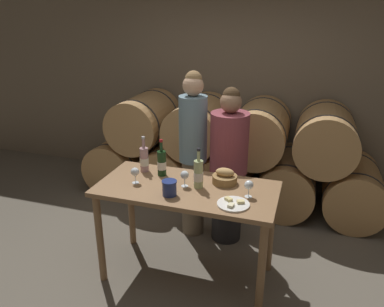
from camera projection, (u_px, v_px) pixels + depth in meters
name	position (u px, v px, depth m)	size (l,w,h in m)	color
ground_plane	(187.00, 273.00, 3.49)	(10.00, 10.00, 0.00)	#665E51
stone_wall_back	(241.00, 67.00, 4.88)	(10.00, 0.12, 3.20)	#7F705B
barrel_stack	(228.00, 154.00, 4.70)	(3.69, 0.98, 1.29)	tan
tasting_table	(187.00, 200.00, 3.22)	(1.53, 0.72, 0.90)	olive
person_left	(193.00, 153.00, 3.84)	(0.28, 0.28, 1.76)	#756651
person_right	(228.00, 167.00, 3.77)	(0.38, 0.38, 1.63)	#232326
wine_bottle_red	(162.00, 163.00, 3.35)	(0.08, 0.08, 0.34)	#193819
wine_bottle_white	(198.00, 174.00, 3.12)	(0.08, 0.08, 0.35)	#ADBC7F
wine_bottle_rose	(144.00, 159.00, 3.44)	(0.08, 0.08, 0.34)	#BC8E93
blue_crock	(169.00, 187.00, 3.00)	(0.12, 0.12, 0.13)	navy
bread_basket	(225.00, 177.00, 3.22)	(0.22, 0.22, 0.14)	olive
cheese_plate	(233.00, 204.00, 2.87)	(0.25, 0.25, 0.04)	white
wine_glass_far_left	(135.00, 172.00, 3.20)	(0.07, 0.07, 0.14)	white
wine_glass_left	(185.00, 175.00, 3.14)	(0.07, 0.07, 0.14)	white
wine_glass_center	(249.00, 185.00, 2.96)	(0.07, 0.07, 0.14)	white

